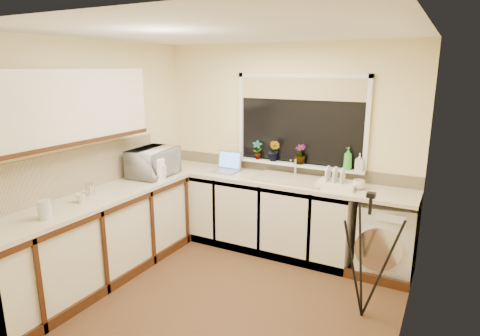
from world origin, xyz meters
name	(u,v)px	position (x,y,z in m)	size (l,w,h in m)	color
floor	(223,295)	(0.00, 0.00, 0.00)	(3.20, 3.20, 0.00)	#523621
ceiling	(220,32)	(0.00, 0.00, 2.45)	(3.20, 3.20, 0.00)	white
wall_back	(284,146)	(0.00, 1.50, 1.23)	(3.20, 3.20, 0.00)	#F8E3A5
wall_front	(91,232)	(0.00, -1.50, 1.23)	(3.20, 3.20, 0.00)	#F8E3A5
wall_left	(95,156)	(-1.60, 0.00, 1.23)	(3.00, 3.00, 0.00)	#F8E3A5
wall_right	(412,201)	(1.60, 0.00, 1.23)	(3.00, 3.00, 0.00)	#F8E3A5
base_cabinet_back	(249,211)	(-0.33, 1.20, 0.43)	(2.55, 0.60, 0.86)	silver
base_cabinet_left	(99,240)	(-1.30, -0.30, 0.43)	(0.54, 2.40, 0.86)	silver
worktop_back	(274,179)	(0.00, 1.20, 0.88)	(3.20, 0.60, 0.04)	beige
worktop_left	(96,198)	(-1.30, -0.30, 0.88)	(0.60, 2.40, 0.04)	beige
upper_cabinet	(64,107)	(-1.44, -0.45, 1.80)	(0.28, 1.90, 0.70)	silver
splashback_left	(73,172)	(-1.59, -0.30, 1.12)	(0.02, 2.40, 0.45)	beige
splashback_back	(283,167)	(0.00, 1.49, 0.97)	(3.20, 0.02, 0.14)	beige
window_glass	(300,121)	(0.20, 1.49, 1.55)	(1.50, 0.02, 1.00)	black
window_blind	(301,89)	(0.20, 1.46, 1.92)	(1.50, 0.02, 0.25)	tan
windowsill	(297,165)	(0.20, 1.43, 1.04)	(1.60, 0.14, 0.03)	white
sink	(290,179)	(0.20, 1.20, 0.91)	(0.82, 0.46, 0.03)	tan
faucet	(296,167)	(0.20, 1.38, 1.02)	(0.03, 0.03, 0.24)	silver
washing_machine	(383,237)	(1.27, 1.23, 0.40)	(0.56, 0.54, 0.79)	silver
laptop	(227,166)	(-0.65, 1.22, 0.96)	(0.32, 0.28, 0.24)	#9A9AA1
kettle	(157,170)	(-1.16, 0.51, 1.02)	(0.18, 0.18, 0.23)	white
dish_rack	(337,185)	(0.75, 1.17, 0.93)	(0.40, 0.30, 0.06)	white
tripod	(366,256)	(1.26, 0.30, 0.58)	(0.57, 0.57, 1.15)	black
glass_jug	(45,210)	(-1.20, -0.94, 0.98)	(0.11, 0.11, 0.16)	silver
steel_jar	(90,189)	(-1.39, -0.28, 0.96)	(0.09, 0.09, 0.12)	silver
microwave	(153,162)	(-1.31, 0.62, 1.07)	(0.60, 0.41, 0.33)	silver
plant_a	(257,150)	(-0.32, 1.41, 1.17)	(0.12, 0.08, 0.24)	#999999
plant_b	(274,151)	(-0.09, 1.41, 1.18)	(0.14, 0.12, 0.26)	#999999
plant_c	(300,154)	(0.24, 1.42, 1.17)	(0.13, 0.13, 0.24)	#999999
soap_bottle_green	(348,158)	(0.80, 1.42, 1.18)	(0.10, 0.10, 0.25)	green
soap_bottle_clear	(359,162)	(0.93, 1.43, 1.15)	(0.09, 0.09, 0.19)	#999999
cup_back	(359,185)	(0.98, 1.20, 0.95)	(0.13, 0.13, 0.10)	silver
cup_left	(81,198)	(-1.28, -0.50, 0.94)	(0.09, 0.09, 0.09)	beige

